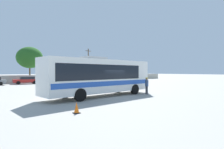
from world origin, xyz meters
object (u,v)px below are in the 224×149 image
object	(u,v)px
coach_bus_white_blue	(100,76)
utility_pole_near	(88,64)
roadside_tree_midleft	(30,58)
traffic_cone_on_apron	(77,108)
parked_car_second_red	(26,80)
parked_car_third_dark_blue	(64,79)
attendant_by_bus_door	(147,85)

from	to	relation	value
coach_bus_white_blue	utility_pole_near	world-z (taller)	utility_pole_near
roadside_tree_midleft	traffic_cone_on_apron	size ratio (longest dim) A/B	12.90
coach_bus_white_blue	parked_car_second_red	size ratio (longest dim) A/B	2.54
coach_bus_white_blue	parked_car_third_dark_blue	bearing A→B (deg)	76.35
utility_pole_near	roadside_tree_midleft	bearing A→B (deg)	166.10
coach_bus_white_blue	traffic_cone_on_apron	distance (m)	7.31
parked_car_third_dark_blue	traffic_cone_on_apron	world-z (taller)	parked_car_third_dark_blue
roadside_tree_midleft	parked_car_third_dark_blue	bearing A→B (deg)	-66.02
attendant_by_bus_door	roadside_tree_midleft	xyz separation A→B (m)	(-3.77, 33.67, 4.71)
parked_car_third_dark_blue	traffic_cone_on_apron	distance (m)	29.12
roadside_tree_midleft	coach_bus_white_blue	bearing A→B (deg)	-91.71
utility_pole_near	parked_car_third_dark_blue	bearing A→B (deg)	-145.99
traffic_cone_on_apron	parked_car_second_red	bearing A→B (deg)	83.43
attendant_by_bus_door	roadside_tree_midleft	bearing A→B (deg)	96.39
parked_car_second_red	coach_bus_white_blue	bearing A→B (deg)	-85.86
roadside_tree_midleft	traffic_cone_on_apron	distance (m)	38.00
traffic_cone_on_apron	parked_car_third_dark_blue	bearing A→B (deg)	69.30
coach_bus_white_blue	roadside_tree_midleft	xyz separation A→B (m)	(0.96, 32.02, 3.73)
parked_car_second_red	roadside_tree_midleft	xyz separation A→B (m)	(2.63, 8.92, 4.96)
coach_bus_white_blue	utility_pole_near	size ratio (longest dim) A/B	1.37
utility_pole_near	traffic_cone_on_apron	bearing A→B (deg)	-120.52
utility_pole_near	roadside_tree_midleft	size ratio (longest dim) A/B	1.03
coach_bus_white_blue	parked_car_third_dark_blue	world-z (taller)	coach_bus_white_blue
parked_car_second_red	utility_pole_near	size ratio (longest dim) A/B	0.54
parked_car_second_red	traffic_cone_on_apron	size ratio (longest dim) A/B	7.19
utility_pole_near	coach_bus_white_blue	bearing A→B (deg)	-117.60
traffic_cone_on_apron	coach_bus_white_blue	bearing A→B (deg)	46.14
parked_car_third_dark_blue	parked_car_second_red	bearing A→B (deg)	171.98
roadside_tree_midleft	parked_car_second_red	bearing A→B (deg)	-106.43
parked_car_third_dark_blue	coach_bus_white_blue	bearing A→B (deg)	-103.65
coach_bus_white_blue	traffic_cone_on_apron	size ratio (longest dim) A/B	18.22
attendant_by_bus_door	traffic_cone_on_apron	xyz separation A→B (m)	(-9.65, -3.48, -0.69)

